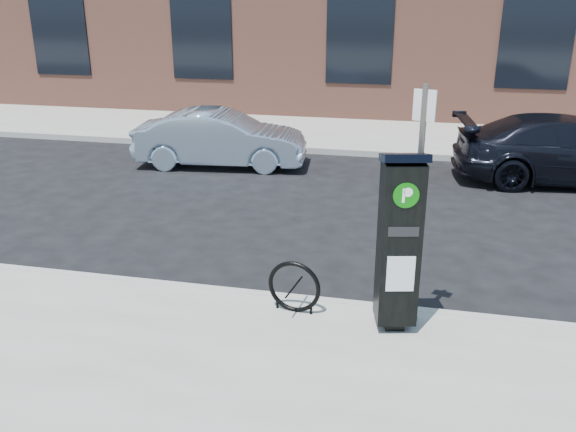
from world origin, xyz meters
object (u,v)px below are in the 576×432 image
(parking_kiosk, at_px, (399,241))
(car_silver, at_px, (221,139))
(sign_pole, at_px, (416,211))
(car_dark, at_px, (572,150))
(bike_rack, at_px, (294,287))

(parking_kiosk, xyz_separation_m, car_silver, (-4.45, 6.92, -0.60))
(sign_pole, distance_m, car_silver, 8.19)
(parking_kiosk, height_order, car_dark, parking_kiosk)
(sign_pole, relative_size, car_silver, 0.71)
(parking_kiosk, xyz_separation_m, sign_pole, (0.17, 0.22, 0.30))
(car_dark, bearing_deg, car_silver, 86.34)
(sign_pole, distance_m, car_dark, 7.79)
(sign_pole, bearing_deg, parking_kiosk, -108.92)
(parking_kiosk, xyz_separation_m, car_dark, (3.33, 7.28, -0.54))
(parking_kiosk, bearing_deg, car_dark, 52.32)
(sign_pole, bearing_deg, car_dark, 84.36)
(sign_pole, relative_size, car_dark, 0.58)
(car_silver, height_order, car_dark, car_dark)
(bike_rack, height_order, car_silver, car_silver)
(bike_rack, height_order, car_dark, car_dark)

